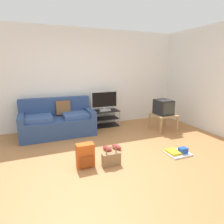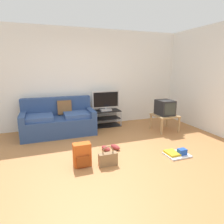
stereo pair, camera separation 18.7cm
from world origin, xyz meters
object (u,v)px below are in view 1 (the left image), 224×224
Objects in this scene: flat_tv at (104,101)px; side_table at (163,116)px; handbag at (111,159)px; sneakers_pair at (112,148)px; tv_stand at (104,118)px; floor_tray at (178,152)px; crt_tv at (163,107)px; couch at (58,121)px; backpack at (85,155)px.

side_table is at bearing -34.20° from flat_tv.
handbag is 0.90× the size of sneakers_pair.
tv_stand is 2.09× the size of sneakers_pair.
side_table reaches higher than sneakers_pair.
tv_stand is at bearing 75.36° from sneakers_pair.
side_table is (1.35, -0.94, 0.15)m from tv_stand.
floor_tray is (0.69, -2.32, -0.19)m from tv_stand.
floor_tray is (-0.66, -1.38, -0.33)m from side_table.
crt_tv reaches higher than sneakers_pair.
tv_stand is 0.51m from flat_tv.
flat_tv reaches higher than floor_tray.
handbag is (0.64, -2.02, -0.21)m from couch.
floor_tray is (-0.66, -1.39, -0.59)m from crt_tv.
sneakers_pair is (0.68, 0.45, -0.15)m from backpack.
handbag is 0.80× the size of floor_tray.
handbag reaches higher than floor_tray.
floor_tray is (1.38, -0.09, -0.09)m from handbag.
tv_stand reaches higher than floor_tray.
flat_tv reaches higher than backpack.
crt_tv reaches higher than handbag.
couch is 2.94m from floor_tray.
couch is at bearing 122.40° from sneakers_pair.
crt_tv is (1.35, -0.90, -0.10)m from flat_tv.
tv_stand is 2.04× the size of backpack.
floor_tray is at bearing -115.60° from side_table.
backpack is 0.91× the size of floor_tray.
floor_tray is (1.80, -0.24, -0.16)m from backpack.
tv_stand is 1.85× the size of crt_tv.
side_table is at bearing -90.00° from crt_tv.
couch is at bearing -171.97° from flat_tv.
side_table reaches higher than backpack.
backpack is (-2.46, -1.14, -0.18)m from side_table.
side_table is (2.68, -0.73, 0.04)m from couch.
couch is at bearing 133.77° from floor_tray.
flat_tv is 2.39m from handbag.
handbag is (0.42, -0.14, -0.07)m from backpack.
flat_tv is 1.33× the size of side_table.
sneakers_pair is (0.26, 0.60, -0.08)m from handbag.
backpack is at bearing 172.52° from floor_tray.
couch is 1.35m from tv_stand.
flat_tv is 1.74× the size of floor_tray.
couch is 2.79m from crt_tv.
side_table is 2.42m from handbag.
sneakers_pair is at bearing -57.60° from couch.
couch is at bearing 165.07° from crt_tv.
backpack is at bearing -118.24° from flat_tv.
backpack is (-2.46, -1.16, -0.43)m from crt_tv.
couch is 1.89m from backpack.
crt_tv is at bearing 21.70° from sneakers_pair.
crt_tv is 2.47m from handbag.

